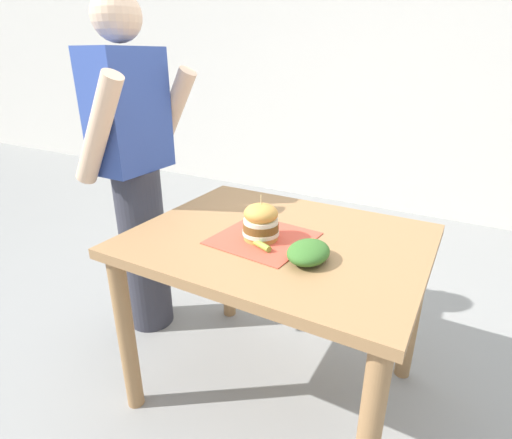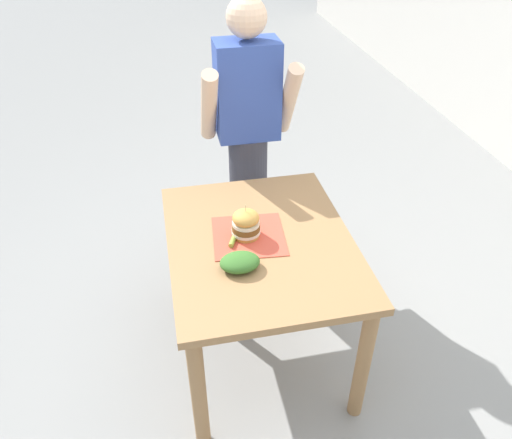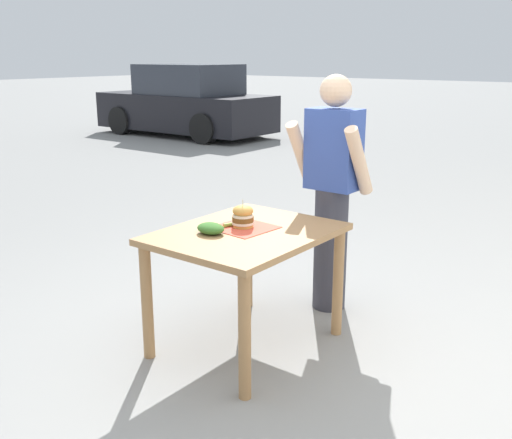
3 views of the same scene
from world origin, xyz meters
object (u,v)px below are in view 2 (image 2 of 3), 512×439
object	(u,v)px
patio_table	(260,260)
pickle_spear	(233,240)
sandwich	(246,224)
side_salad	(240,262)
diner_across_table	(248,138)

from	to	relation	value
patio_table	pickle_spear	world-z (taller)	pickle_spear
sandwich	side_salad	size ratio (longest dim) A/B	0.98
patio_table	sandwich	bearing A→B (deg)	143.51
patio_table	diner_across_table	world-z (taller)	diner_across_table
patio_table	side_salad	bearing A→B (deg)	-126.34
pickle_spear	diner_across_table	world-z (taller)	diner_across_table
patio_table	pickle_spear	xyz separation A→B (m)	(-0.13, 0.00, 0.14)
side_salad	diner_across_table	bearing A→B (deg)	76.96
patio_table	diner_across_table	bearing A→B (deg)	82.85
sandwich	side_salad	bearing A→B (deg)	-107.57
patio_table	pickle_spear	distance (m)	0.19
diner_across_table	patio_table	bearing A→B (deg)	-97.15
sandwich	diner_across_table	world-z (taller)	diner_across_table
diner_across_table	sandwich	bearing A→B (deg)	-101.74
sandwich	side_salad	distance (m)	0.24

